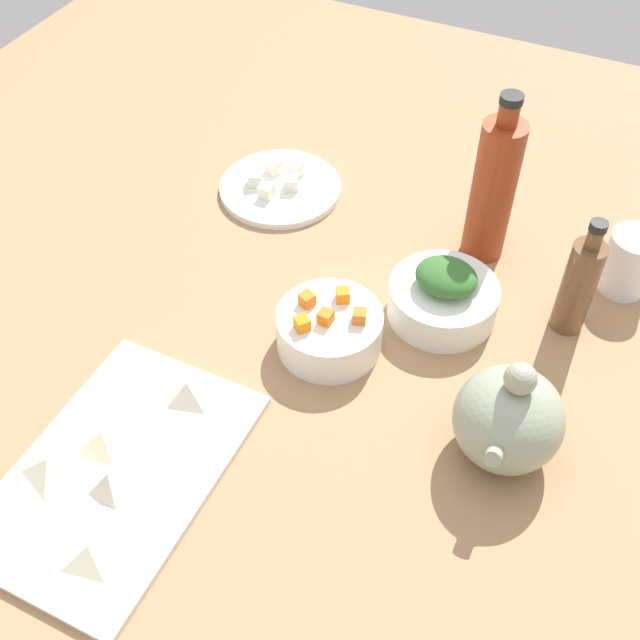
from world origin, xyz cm
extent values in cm
cube|color=#A07852|center=(0.00, 0.00, 1.50)|extent=(190.00, 190.00, 3.00)
cube|color=silver|center=(28.89, -13.15, 3.50)|extent=(34.95, 23.22, 1.00)
cylinder|color=white|center=(-27.97, -20.48, 3.60)|extent=(20.23, 20.23, 1.20)
cylinder|color=white|center=(-12.68, 13.10, 5.68)|extent=(15.39, 15.39, 5.36)
cylinder|color=white|center=(-0.58, 1.12, 5.89)|extent=(14.44, 14.44, 5.78)
ellipsoid|color=gray|center=(5.87, 27.26, 9.14)|extent=(13.49, 13.11, 12.28)
sphere|color=#9B9C84|center=(5.87, 27.26, 16.79)|extent=(3.78, 3.78, 3.78)
cylinder|color=gray|center=(11.61, 27.26, 10.67)|extent=(5.38, 2.00, 3.93)
cylinder|color=#913416|center=(-28.06, 14.33, 14.26)|extent=(6.35, 6.35, 22.52)
cylinder|color=#913416|center=(-28.06, 14.33, 27.19)|extent=(2.86, 2.86, 3.35)
cylinder|color=black|center=(-28.06, 14.33, 29.47)|extent=(3.17, 3.17, 1.20)
cylinder|color=brown|center=(-18.18, 29.77, 10.32)|extent=(4.61, 4.61, 14.64)
cylinder|color=brown|center=(-18.18, 29.77, 19.07)|extent=(2.07, 2.07, 2.87)
cylinder|color=black|center=(-18.18, 29.77, 21.10)|extent=(2.30, 2.30, 1.20)
cylinder|color=white|center=(-29.34, 35.33, 7.74)|extent=(7.39, 7.39, 9.48)
cube|color=orange|center=(2.95, -1.17, 9.68)|extent=(2.53, 2.53, 1.80)
cube|color=orange|center=(-1.42, 5.04, 9.68)|extent=(2.28, 2.28, 1.80)
cube|color=orange|center=(0.60, 1.09, 9.68)|extent=(1.92, 1.92, 1.80)
cube|color=orange|center=(-1.25, -2.49, 9.68)|extent=(2.36, 2.36, 1.80)
cube|color=orange|center=(-4.03, 1.49, 9.68)|extent=(2.46, 2.46, 1.80)
ellipsoid|color=#33682C|center=(-12.68, 13.10, 10.28)|extent=(8.06, 9.12, 3.83)
cube|color=white|center=(-30.80, -23.11, 5.30)|extent=(2.99, 2.99, 2.20)
cube|color=white|center=(-27.88, -18.41, 5.30)|extent=(3.02, 3.02, 2.20)
cube|color=white|center=(-26.35, -24.38, 5.30)|extent=(3.00, 3.00, 2.20)
cube|color=white|center=(-31.54, -19.41, 5.30)|extent=(2.78, 2.78, 2.20)
cube|color=white|center=(-24.34, -21.10, 5.30)|extent=(2.27, 2.27, 2.20)
pyramid|color=beige|center=(39.18, -9.29, 5.11)|extent=(7.26, 7.31, 2.23)
pyramid|color=beige|center=(31.18, -12.26, 5.46)|extent=(6.06, 6.04, 2.92)
pyramid|color=beige|center=(26.39, -16.86, 5.07)|extent=(7.64, 7.78, 2.13)
pyramid|color=beige|center=(15.85, -11.18, 5.36)|extent=(6.81, 7.01, 2.72)
pyramid|color=beige|center=(32.41, -20.06, 5.28)|extent=(7.66, 7.31, 2.57)
camera|label=1|loc=(63.91, 30.05, 84.72)|focal=43.95mm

